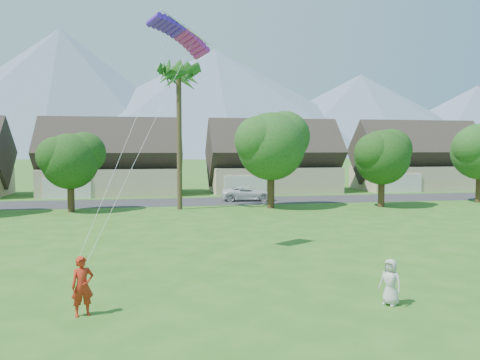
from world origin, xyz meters
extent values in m
plane|color=#2D6019|center=(0.00, 0.00, 0.00)|extent=(500.00, 500.00, 0.00)
cube|color=#2D2D30|center=(0.00, 34.00, 0.01)|extent=(90.00, 7.00, 0.01)
imported|color=#B52714|center=(-6.32, 3.18, 0.96)|extent=(0.81, 0.66, 1.92)
imported|color=beige|center=(3.85, 2.41, 0.79)|extent=(0.86, 0.92, 1.58)
imported|color=silver|center=(5.07, 34.00, 0.72)|extent=(5.38, 2.82, 1.45)
cone|color=slate|center=(-55.00, 260.00, 35.00)|extent=(190.00, 190.00, 70.00)
cone|color=slate|center=(30.00, 260.00, 31.00)|extent=(240.00, 240.00, 62.00)
cone|color=slate|center=(120.00, 260.00, 25.00)|extent=(200.00, 200.00, 50.00)
cone|color=slate|center=(200.00, 260.00, 22.50)|extent=(180.00, 180.00, 45.00)
cube|color=beige|center=(-9.00, 43.00, 1.50)|extent=(15.00, 8.00, 3.00)
cube|color=#382D28|center=(-9.00, 43.00, 4.79)|extent=(15.75, 8.15, 8.15)
cube|color=silver|center=(-13.20, 38.94, 1.10)|extent=(4.80, 0.12, 2.20)
cube|color=beige|center=(10.00, 43.00, 1.50)|extent=(15.00, 8.00, 3.00)
cube|color=#382D28|center=(10.00, 43.00, 4.79)|extent=(15.75, 8.15, 8.15)
cube|color=silver|center=(5.80, 38.94, 1.10)|extent=(4.80, 0.12, 2.20)
cube|color=beige|center=(29.00, 43.00, 1.50)|extent=(15.00, 8.00, 3.00)
cube|color=#382D28|center=(29.00, 43.00, 4.79)|extent=(15.75, 8.15, 8.15)
cube|color=silver|center=(24.80, 38.94, 1.10)|extent=(4.80, 0.12, 2.20)
cylinder|color=#47301C|center=(-11.00, 28.50, 1.09)|extent=(0.56, 0.56, 2.18)
sphere|color=#214916|center=(-11.00, 28.50, 4.22)|extent=(4.62, 4.62, 4.62)
cylinder|color=#47301C|center=(6.00, 28.00, 1.41)|extent=(0.62, 0.62, 2.82)
sphere|color=#214916|center=(6.00, 28.00, 5.46)|extent=(5.98, 5.98, 5.98)
cylinder|color=#47301C|center=(16.00, 27.00, 1.15)|extent=(0.58, 0.58, 2.30)
sphere|color=#214916|center=(16.00, 27.00, 4.46)|extent=(4.90, 4.90, 4.90)
cylinder|color=#47301C|center=(27.00, 28.50, 1.28)|extent=(0.60, 0.60, 2.56)
sphere|color=#214916|center=(27.00, 28.50, 4.96)|extent=(5.44, 5.44, 5.44)
cylinder|color=#4C3D26|center=(-2.00, 28.50, 6.00)|extent=(0.44, 0.44, 12.00)
sphere|color=#286021|center=(-2.00, 28.50, 12.30)|extent=(3.00, 3.00, 3.00)
cube|color=#501CD3|center=(-3.52, 11.42, 10.97)|extent=(1.85, 1.61, 0.50)
cube|color=#B7229C|center=(-1.95, 11.42, 10.97)|extent=(1.85, 1.61, 0.50)
camera|label=1|loc=(-3.94, -12.07, 5.37)|focal=35.00mm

